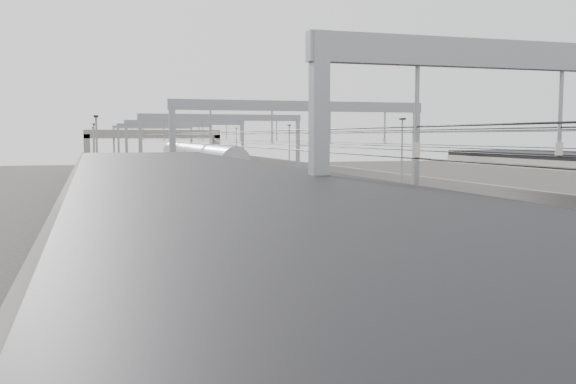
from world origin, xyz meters
TOP-DOWN VIEW (x-y plane):
  - platform_left at (-8.00, 45.00)m, footprint 4.00×120.00m
  - platform_right at (8.00, 45.00)m, footprint 4.00×120.00m
  - tracks at (0.00, 45.00)m, footprint 11.40×140.00m
  - overhead_line at (0.00, 51.62)m, footprint 13.00×140.00m
  - canopy_left at (-8.02, 2.99)m, footprint 4.40×30.00m
  - overbridge at (0.00, 100.00)m, footprint 22.00×2.20m
  - wall_left at (-11.20, 45.00)m, footprint 0.30×120.00m
  - wall_right at (11.20, 45.00)m, footprint 0.30×120.00m
  - train at (1.50, 62.90)m, footprint 2.53×46.18m
  - signal_green at (-5.20, 67.03)m, footprint 0.32×0.32m
  - signal_red_near at (3.20, 64.75)m, footprint 0.32×0.32m
  - signal_red_far at (5.40, 76.49)m, footprint 0.32×0.32m

SIDE VIEW (x-z plane):
  - tracks at x=0.00m, z-range -0.05..0.15m
  - platform_left at x=-8.00m, z-range 0.00..1.00m
  - platform_right at x=8.00m, z-range 0.00..1.00m
  - wall_left at x=-11.20m, z-range 0.00..3.20m
  - wall_right at x=11.20m, z-range 0.00..3.20m
  - train at x=1.50m, z-range -0.03..3.99m
  - signal_green at x=-5.20m, z-range 0.68..4.15m
  - signal_red_near at x=3.20m, z-range 0.68..4.15m
  - signal_red_far at x=5.40m, z-range 0.68..4.15m
  - canopy_left at x=-8.02m, z-range 2.97..7.21m
  - overbridge at x=0.00m, z-range 1.86..8.76m
  - overhead_line at x=0.00m, z-range 2.84..9.44m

